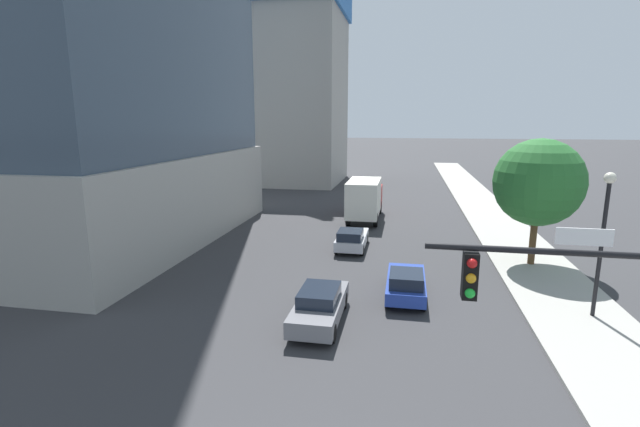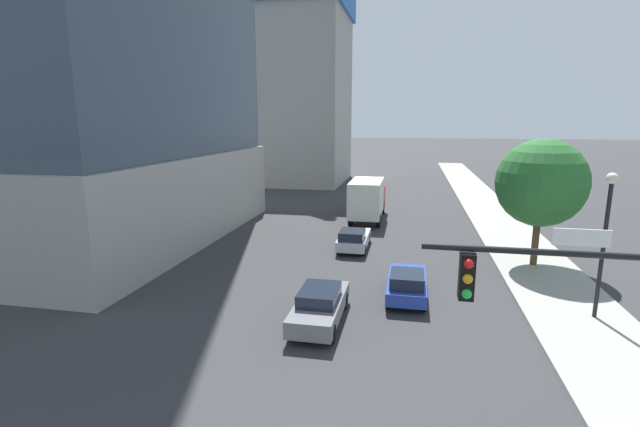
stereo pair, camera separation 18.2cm
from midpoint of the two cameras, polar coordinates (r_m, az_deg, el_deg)
The scene contains 9 objects.
sidewalk at distance 28.50m, azimuth 24.64°, elevation -5.41°, with size 4.26×120.00×0.15m, color #9E9B93.
construction_building at distance 59.55m, azimuth -3.44°, elevation 16.72°, with size 14.68×14.73×31.63m.
traffic_light_pole at distance 11.14m, azimuth 29.03°, elevation -10.30°, with size 4.98×0.48×5.86m.
street_lamp at distance 20.77m, azimuth 31.93°, elevation -1.11°, with size 0.44×0.44×5.83m.
street_tree at distance 26.80m, azimuth 25.61°, elevation 3.53°, with size 4.67×4.67×6.85m.
car_gray at distance 18.31m, azimuth -0.33°, elevation -11.45°, with size 1.74×4.59×1.46m.
car_silver at distance 28.25m, azimuth 3.82°, elevation -3.18°, with size 1.73×4.15×1.41m.
car_blue at distance 21.05m, azimuth 10.52°, elevation -8.60°, with size 1.72×4.31×1.42m.
box_truck at distance 36.24m, azimuth 5.50°, elevation 1.99°, with size 2.39×7.29×3.35m.
Camera 1 is at (1.56, -6.51, 7.93)m, focal length 25.44 mm.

